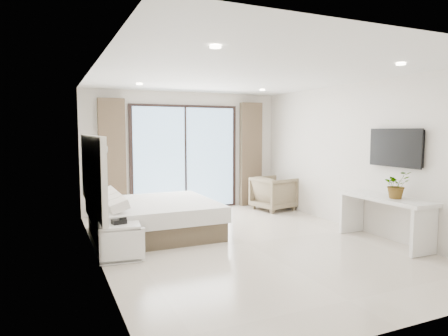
{
  "coord_description": "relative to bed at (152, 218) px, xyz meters",
  "views": [
    {
      "loc": [
        -2.93,
        -5.65,
        1.82
      ],
      "look_at": [
        -0.22,
        0.4,
        1.2
      ],
      "focal_mm": 32.0,
      "sensor_mm": 36.0,
      "label": 1
    }
  ],
  "objects": [
    {
      "name": "phone",
      "position": [
        -0.76,
        -1.13,
        0.24
      ],
      "size": [
        0.21,
        0.18,
        0.06
      ],
      "primitive_type": "cube",
      "rotation": [
        0.0,
        0.0,
        0.16
      ],
      "color": "black",
      "rests_on": "nightstand"
    },
    {
      "name": "bed",
      "position": [
        0.0,
        0.0,
        0.0
      ],
      "size": [
        2.09,
        1.99,
        0.72
      ],
      "color": "brown",
      "rests_on": "ground"
    },
    {
      "name": "plant",
      "position": [
        3.3,
        -2.27,
        0.63
      ],
      "size": [
        0.45,
        0.49,
        0.34
      ],
      "primitive_type": "imported",
      "rotation": [
        0.0,
        0.0,
        -0.16
      ],
      "color": "#33662D",
      "rests_on": "console_desk"
    },
    {
      "name": "nightstand",
      "position": [
        -0.76,
        -1.16,
        -0.05
      ],
      "size": [
        0.61,
        0.53,
        0.51
      ],
      "rotation": [
        0.0,
        0.0,
        -0.13
      ],
      "color": "white",
      "rests_on": "ground"
    },
    {
      "name": "room_shell",
      "position": [
        1.06,
        -0.29,
        1.27
      ],
      "size": [
        4.62,
        6.22,
        2.72
      ],
      "color": "silver",
      "rests_on": "ground"
    },
    {
      "name": "armchair",
      "position": [
        3.11,
        1.05,
        0.12
      ],
      "size": [
        0.92,
        0.96,
        0.85
      ],
      "primitive_type": "imported",
      "rotation": [
        0.0,
        0.0,
        1.76
      ],
      "color": "#7D6C52",
      "rests_on": "ground"
    },
    {
      "name": "ground",
      "position": [
        1.26,
        -1.14,
        -0.31
      ],
      "size": [
        6.2,
        6.2,
        0.0
      ],
      "primitive_type": "plane",
      "color": "beige",
      "rests_on": "ground"
    },
    {
      "name": "console_desk",
      "position": [
        3.3,
        -2.05,
        0.26
      ],
      "size": [
        0.52,
        1.67,
        0.77
      ],
      "color": "white",
      "rests_on": "ground"
    }
  ]
}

